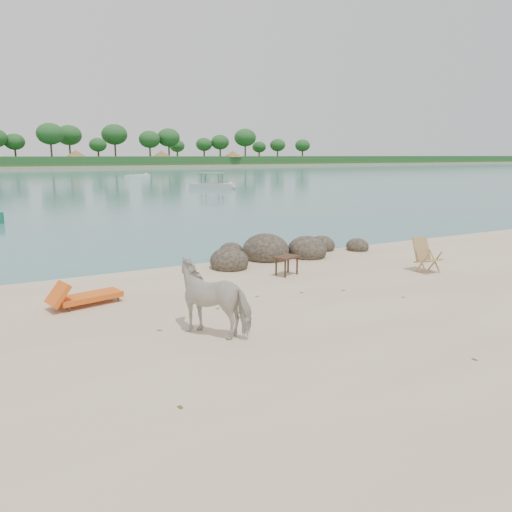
% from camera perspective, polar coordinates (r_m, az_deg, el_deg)
% --- Properties ---
extents(water, '(400.00, 400.00, 0.00)m').
position_cam_1_polar(water, '(98.85, -25.27, 8.38)').
color(water, '#356A69').
rests_on(water, ground).
extents(far_shore, '(420.00, 90.00, 1.40)m').
position_cam_1_polar(far_shore, '(178.73, -27.04, 9.13)').
color(far_shore, tan).
rests_on(far_shore, ground).
extents(far_scenery, '(420.00, 18.00, 9.50)m').
position_cam_1_polar(far_scenery, '(145.43, -26.64, 10.15)').
color(far_scenery, '#1E4C1E').
rests_on(far_scenery, ground).
extents(boulders, '(6.38, 2.96, 1.15)m').
position_cam_1_polar(boulders, '(16.90, 2.49, 0.44)').
color(boulders, '#2B221D').
rests_on(boulders, ground).
extents(cow, '(1.65, 1.80, 1.42)m').
position_cam_1_polar(cow, '(9.75, -4.66, -4.87)').
color(cow, beige).
rests_on(cow, ground).
extents(side_table, '(0.80, 0.65, 0.56)m').
position_cam_1_polar(side_table, '(14.45, 3.53, -1.23)').
color(side_table, '#311D13').
rests_on(side_table, ground).
extents(lounge_chair, '(1.89, 1.01, 0.54)m').
position_cam_1_polar(lounge_chair, '(12.25, -18.50, -4.18)').
color(lounge_chair, '#E1481A').
rests_on(lounge_chair, ground).
extents(deck_chair, '(0.68, 0.74, 1.01)m').
position_cam_1_polar(deck_chair, '(15.59, 19.14, -0.05)').
color(deck_chair, '#9E894F').
rests_on(deck_chair, ground).
extents(boat_mid, '(4.56, 4.98, 2.69)m').
position_cam_1_polar(boat_mid, '(53.73, -5.06, 9.18)').
color(boat_mid, '#B5B4B0').
rests_on(boat_mid, water).
extents(boat_far, '(4.97, 3.82, 0.60)m').
position_cam_1_polar(boat_far, '(80.08, -13.38, 8.90)').
color(boat_far, silver).
rests_on(boat_far, water).
extents(dead_leaves, '(8.66, 5.29, 0.00)m').
position_cam_1_polar(dead_leaves, '(10.92, 9.99, -7.09)').
color(dead_leaves, brown).
rests_on(dead_leaves, ground).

